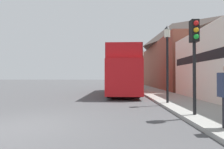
{
  "coord_description": "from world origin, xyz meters",
  "views": [
    {
      "loc": [
        2.97,
        -5.3,
        1.59
      ],
      "look_at": [
        2.79,
        9.81,
        1.79
      ],
      "focal_mm": 28.0,
      "sensor_mm": 36.0,
      "label": 1
    }
  ],
  "objects": [
    {
      "name": "lamp_post_nearest",
      "position": [
        5.96,
        4.51,
        3.15
      ],
      "size": [
        0.35,
        0.35,
        4.33
      ],
      "color": "black",
      "rests_on": "sidewalk"
    },
    {
      "name": "parked_car_ahead_of_bus",
      "position": [
        4.43,
        19.63,
        0.73
      ],
      "size": [
        1.74,
        4.41,
        1.59
      ],
      "rotation": [
        0.0,
        0.0,
        -0.0
      ],
      "color": "silver",
      "rests_on": "ground_plane"
    },
    {
      "name": "brick_terrace_rear",
      "position": [
        11.39,
        20.01,
        4.67
      ],
      "size": [
        6.0,
        18.27,
        9.33
      ],
      "color": "brown",
      "rests_on": "ground_plane"
    },
    {
      "name": "traffic_signal",
      "position": [
        6.06,
        1.41,
        2.81
      ],
      "size": [
        0.28,
        0.42,
        3.64
      ],
      "color": "black",
      "rests_on": "sidewalk"
    },
    {
      "name": "lamp_post_second",
      "position": [
        5.97,
        13.34,
        3.18
      ],
      "size": [
        0.35,
        0.35,
        4.38
      ],
      "color": "black",
      "rests_on": "sidewalk"
    },
    {
      "name": "ground_plane",
      "position": [
        0.0,
        21.0,
        0.0
      ],
      "size": [
        144.0,
        144.0,
        0.0
      ],
      "primitive_type": "plane",
      "color": "#4C4C4F"
    },
    {
      "name": "sidewalk",
      "position": [
        6.95,
        18.0,
        0.07
      ],
      "size": [
        2.88,
        108.0,
        0.14
      ],
      "color": "#999993",
      "rests_on": "ground_plane"
    },
    {
      "name": "tour_bus",
      "position": [
        3.77,
        11.09,
        1.81
      ],
      "size": [
        2.85,
        10.04,
        3.92
      ],
      "rotation": [
        0.0,
        0.0,
        -0.03
      ],
      "color": "red",
      "rests_on": "ground_plane"
    }
  ]
}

